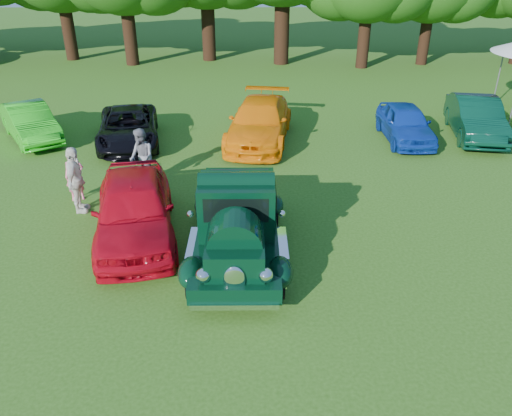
{
  "coord_description": "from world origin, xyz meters",
  "views": [
    {
      "loc": [
        0.43,
        -9.99,
        6.78
      ],
      "look_at": [
        0.51,
        0.92,
        1.1
      ],
      "focal_mm": 35.0,
      "sensor_mm": 36.0,
      "label": 1
    }
  ],
  "objects_px": {
    "back_car_orange": "(260,122)",
    "spectator_pink": "(75,176)",
    "red_convertible": "(134,208)",
    "back_car_green": "(476,118)",
    "spectator_grey": "(142,157)",
    "back_car_black": "(128,127)",
    "back_car_lime": "(30,122)",
    "hero_pickup": "(238,221)",
    "back_car_blue": "(405,123)",
    "spectator_white": "(76,180)"
  },
  "relations": [
    {
      "from": "back_car_lime",
      "to": "back_car_orange",
      "type": "xyz_separation_m",
      "value": [
        9.05,
        -0.26,
        0.09
      ]
    },
    {
      "from": "back_car_green",
      "to": "spectator_grey",
      "type": "relative_size",
      "value": 2.58
    },
    {
      "from": "back_car_green",
      "to": "back_car_black",
      "type": "bearing_deg",
      "value": -167.22
    },
    {
      "from": "hero_pickup",
      "to": "spectator_grey",
      "type": "bearing_deg",
      "value": 127.07
    },
    {
      "from": "spectator_pink",
      "to": "spectator_grey",
      "type": "distance_m",
      "value": 2.12
    },
    {
      "from": "back_car_green",
      "to": "spectator_white",
      "type": "relative_size",
      "value": 2.41
    },
    {
      "from": "back_car_orange",
      "to": "spectator_pink",
      "type": "distance_m",
      "value": 7.57
    },
    {
      "from": "hero_pickup",
      "to": "back_car_black",
      "type": "distance_m",
      "value": 9.08
    },
    {
      "from": "back_car_orange",
      "to": "spectator_pink",
      "type": "bearing_deg",
      "value": -129.26
    },
    {
      "from": "red_convertible",
      "to": "back_car_black",
      "type": "bearing_deg",
      "value": 92.42
    },
    {
      "from": "hero_pickup",
      "to": "back_car_orange",
      "type": "bearing_deg",
      "value": 85.48
    },
    {
      "from": "back_car_orange",
      "to": "back_car_green",
      "type": "relative_size",
      "value": 1.16
    },
    {
      "from": "back_car_black",
      "to": "spectator_pink",
      "type": "bearing_deg",
      "value": -106.53
    },
    {
      "from": "hero_pickup",
      "to": "back_car_green",
      "type": "bearing_deg",
      "value": 42.93
    },
    {
      "from": "back_car_green",
      "to": "spectator_pink",
      "type": "bearing_deg",
      "value": -148.76
    },
    {
      "from": "back_car_orange",
      "to": "spectator_pink",
      "type": "relative_size",
      "value": 3.56
    },
    {
      "from": "hero_pickup",
      "to": "back_car_orange",
      "type": "xyz_separation_m",
      "value": [
        0.64,
        8.15,
        -0.11
      ]
    },
    {
      "from": "back_car_green",
      "to": "back_car_orange",
      "type": "bearing_deg",
      "value": -166.98
    },
    {
      "from": "back_car_lime",
      "to": "spectator_white",
      "type": "xyz_separation_m",
      "value": [
        3.78,
        -6.17,
        0.28
      ]
    },
    {
      "from": "spectator_grey",
      "to": "spectator_white",
      "type": "height_order",
      "value": "spectator_white"
    },
    {
      "from": "red_convertible",
      "to": "spectator_grey",
      "type": "relative_size",
      "value": 2.69
    },
    {
      "from": "hero_pickup",
      "to": "spectator_pink",
      "type": "bearing_deg",
      "value": 148.41
    },
    {
      "from": "back_car_blue",
      "to": "back_car_lime",
      "type": "bearing_deg",
      "value": 179.11
    },
    {
      "from": "hero_pickup",
      "to": "red_convertible",
      "type": "xyz_separation_m",
      "value": [
        -2.69,
        0.81,
        -0.06
      ]
    },
    {
      "from": "back_car_lime",
      "to": "back_car_black",
      "type": "distance_m",
      "value": 4.0
    },
    {
      "from": "back_car_black",
      "to": "back_car_orange",
      "type": "relative_size",
      "value": 0.88
    },
    {
      "from": "spectator_pink",
      "to": "back_car_black",
      "type": "bearing_deg",
      "value": 62.63
    },
    {
      "from": "hero_pickup",
      "to": "back_car_lime",
      "type": "relative_size",
      "value": 1.25
    },
    {
      "from": "hero_pickup",
      "to": "red_convertible",
      "type": "distance_m",
      "value": 2.81
    },
    {
      "from": "red_convertible",
      "to": "spectator_white",
      "type": "relative_size",
      "value": 2.52
    },
    {
      "from": "back_car_black",
      "to": "back_car_blue",
      "type": "distance_m",
      "value": 10.82
    },
    {
      "from": "red_convertible",
      "to": "back_car_blue",
      "type": "xyz_separation_m",
      "value": [
        9.07,
        7.45,
        -0.14
      ]
    },
    {
      "from": "back_car_orange",
      "to": "spectator_white",
      "type": "bearing_deg",
      "value": -123.51
    },
    {
      "from": "red_convertible",
      "to": "back_car_green",
      "type": "relative_size",
      "value": 1.04
    },
    {
      "from": "spectator_pink",
      "to": "spectator_white",
      "type": "bearing_deg",
      "value": -89.97
    },
    {
      "from": "hero_pickup",
      "to": "back_car_blue",
      "type": "relative_size",
      "value": 1.3
    },
    {
      "from": "spectator_white",
      "to": "spectator_pink",
      "type": "bearing_deg",
      "value": 17.16
    },
    {
      "from": "hero_pickup",
      "to": "spectator_pink",
      "type": "height_order",
      "value": "hero_pickup"
    },
    {
      "from": "back_car_green",
      "to": "red_convertible",
      "type": "bearing_deg",
      "value": -137.08
    },
    {
      "from": "back_car_lime",
      "to": "back_car_green",
      "type": "xyz_separation_m",
      "value": [
        17.71,
        0.23,
        0.08
      ]
    },
    {
      "from": "back_car_lime",
      "to": "back_car_black",
      "type": "height_order",
      "value": "back_car_lime"
    },
    {
      "from": "spectator_white",
      "to": "back_car_green",
      "type": "bearing_deg",
      "value": -69.65
    },
    {
      "from": "back_car_black",
      "to": "back_car_blue",
      "type": "bearing_deg",
      "value": -8.89
    },
    {
      "from": "back_car_black",
      "to": "back_car_blue",
      "type": "relative_size",
      "value": 1.17
    },
    {
      "from": "back_car_black",
      "to": "spectator_white",
      "type": "relative_size",
      "value": 2.46
    },
    {
      "from": "red_convertible",
      "to": "spectator_white",
      "type": "height_order",
      "value": "spectator_white"
    },
    {
      "from": "back_car_green",
      "to": "spectator_grey",
      "type": "xyz_separation_m",
      "value": [
        -12.45,
        -4.49,
        0.14
      ]
    },
    {
      "from": "red_convertible",
      "to": "spectator_grey",
      "type": "bearing_deg",
      "value": 86.39
    },
    {
      "from": "red_convertible",
      "to": "spectator_pink",
      "type": "distance_m",
      "value": 3.17
    },
    {
      "from": "back_car_lime",
      "to": "back_car_black",
      "type": "relative_size",
      "value": 0.88
    }
  ]
}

